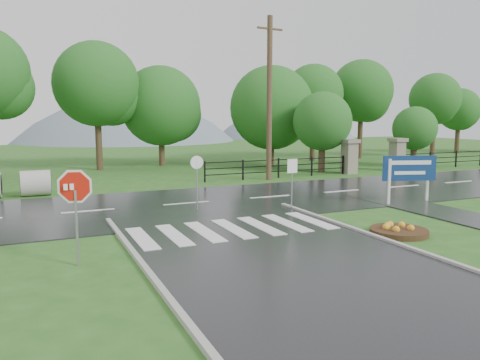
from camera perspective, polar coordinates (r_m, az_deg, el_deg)
name	(u,v)px	position (r m, az deg, el deg)	size (l,w,h in m)	color
ground	(318,278)	(11.19, 9.55, -11.66)	(120.00, 120.00, 0.00)	#2A5C1E
main_road	(186,204)	(20.01, -6.54, -2.96)	(90.00, 8.00, 0.04)	black
walkway	(447,214)	(19.60, 23.94, -3.81)	(2.20, 11.00, 0.04)	#2A2A2D
crosswalk	(233,228)	(15.41, -0.86, -5.92)	(6.50, 2.80, 0.02)	silver
pillar_west	(349,156)	(31.25, 13.20, 2.91)	(1.00, 1.00, 2.24)	gray
pillar_east	(397,154)	(33.83, 18.61, 3.06)	(1.00, 1.00, 2.24)	gray
fence_west	(279,166)	(28.43, 4.72, 1.71)	(9.58, 0.08, 1.20)	black
hills	(102,241)	(76.80, -16.47, -7.09)	(102.00, 48.00, 48.00)	slate
treeline	(139,169)	(33.68, -12.17, 1.26)	(83.20, 5.20, 10.00)	#1C5A1C
stop_sign	(75,195)	(12.14, -19.45, -1.69)	(1.10, 0.34, 2.58)	#939399
estate_billboard	(409,171)	(21.20, 19.95, 1.08)	(2.27, 0.81, 2.05)	silver
flower_bed	(399,230)	(15.67, 18.80, -5.83)	(1.80, 1.80, 0.36)	#332111
reg_sign_small	(292,174)	(18.57, 6.37, 0.76)	(0.45, 0.06, 2.04)	#939399
reg_sign_round	(197,176)	(18.26, -5.28, 0.45)	(0.51, 0.08, 2.19)	#939399
utility_pole_east	(269,98)	(27.41, 3.60, 9.93)	(1.67, 0.31, 9.35)	#473523
entrance_tree_left	(323,121)	(31.71, 10.03, 7.04)	(3.91, 3.91, 5.35)	#3D2B1C
entrance_tree_right	(415,129)	(36.87, 20.53, 5.89)	(3.21, 3.21, 4.44)	#3D2B1C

